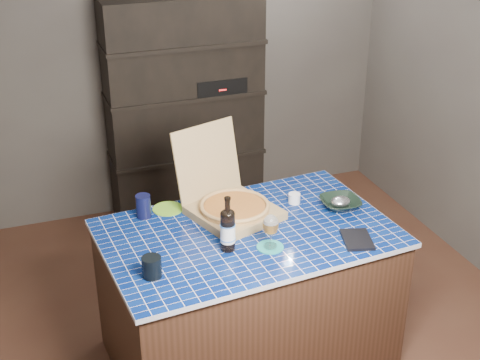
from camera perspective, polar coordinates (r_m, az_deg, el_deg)
name	(u,v)px	position (r m, az deg, el deg)	size (l,w,h in m)	color
room	(254,141)	(3.83, 1.24, 3.38)	(3.50, 3.50, 3.50)	#543424
shelving_unit	(185,110)	(5.32, -4.70, 5.94)	(1.20, 0.41, 1.80)	black
kitchen_island	(248,295)	(3.92, 0.65, -9.82)	(1.65, 1.12, 0.87)	#3F2418
pizza_box	(231,204)	(3.81, -0.73, -2.08)	(0.58, 0.64, 0.47)	tan
mead_bottle	(228,229)	(3.45, -1.05, -4.23)	(0.08, 0.08, 0.31)	black
teal_trivet	(270,247)	(3.53, 2.59, -5.73)	(0.14, 0.14, 0.01)	teal
wine_glass	(271,225)	(3.47, 2.63, -3.89)	(0.08, 0.08, 0.19)	white
tumbler	(152,267)	(3.31, -7.54, -7.36)	(0.10, 0.10, 0.11)	black
dvd_case	(357,240)	(3.64, 9.96, -5.03)	(0.15, 0.21, 0.02)	black
bowl	(340,203)	(3.94, 8.57, -1.98)	(0.23, 0.23, 0.06)	black
foil_contents	(341,201)	(3.94, 8.58, -1.83)	(0.12, 0.10, 0.06)	silver
white_jar	(294,198)	(3.96, 4.65, -1.56)	(0.07, 0.07, 0.06)	white
navy_cup	(143,206)	(3.83, -8.25, -2.23)	(0.09, 0.09, 0.13)	black
green_trivet	(168,209)	(3.92, -6.16, -2.45)	(0.18, 0.18, 0.01)	#77BE28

